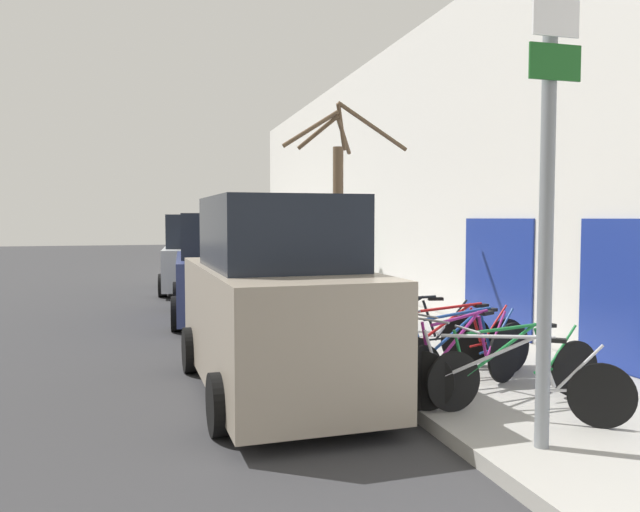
{
  "coord_description": "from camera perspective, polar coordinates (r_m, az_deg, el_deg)",
  "views": [
    {
      "loc": [
        -1.7,
        -1.07,
        2.16
      ],
      "look_at": [
        0.65,
        7.46,
        1.62
      ],
      "focal_mm": 35.0,
      "sensor_mm": 36.0,
      "label": 1
    }
  ],
  "objects": [
    {
      "name": "bicycle_3",
      "position": [
        7.9,
        13.16,
        -8.47
      ],
      "size": [
        2.27,
        0.82,
        0.91
      ],
      "rotation": [
        0.0,
        0.0,
        1.89
      ],
      "color": "black",
      "rests_on": "sidewalk_curb"
    },
    {
      "name": "bicycle_0",
      "position": [
        6.63,
        16.91,
        -10.96
      ],
      "size": [
        1.95,
        1.34,
        0.87
      ],
      "rotation": [
        0.0,
        0.0,
        0.97
      ],
      "color": "black",
      "rests_on": "sidewalk_curb"
    },
    {
      "name": "parked_car_2",
      "position": [
        18.84,
        -11.18,
        -0.06
      ],
      "size": [
        2.33,
        4.46,
        2.26
      ],
      "rotation": [
        0.0,
        0.0,
        -0.07
      ],
      "color": "#B2B7BC",
      "rests_on": "ground"
    },
    {
      "name": "pedestrian_near",
      "position": [
        16.77,
        2.62,
        0.21
      ],
      "size": [
        0.48,
        0.41,
        1.83
      ],
      "rotation": [
        0.0,
        0.0,
        -0.1
      ],
      "color": "#333338",
      "rests_on": "sidewalk_curb"
    },
    {
      "name": "bicycle_1",
      "position": [
        7.18,
        17.53,
        -9.85
      ],
      "size": [
        2.22,
        0.44,
        0.87
      ],
      "rotation": [
        0.0,
        0.0,
        1.66
      ],
      "color": "black",
      "rests_on": "sidewalk_curb"
    },
    {
      "name": "ground_plane",
      "position": [
        12.57,
        -7.44,
        -6.45
      ],
      "size": [
        80.0,
        80.0,
        0.0
      ],
      "primitive_type": "plane",
      "color": "#333335"
    },
    {
      "name": "building_facade",
      "position": [
        16.19,
        6.62,
        7.24
      ],
      "size": [
        0.23,
        32.0,
        6.5
      ],
      "color": "silver",
      "rests_on": "ground"
    },
    {
      "name": "parked_car_1",
      "position": [
        13.54,
        -9.09,
        -1.39
      ],
      "size": [
        2.21,
        4.57,
        2.26
      ],
      "rotation": [
        0.0,
        0.0,
        -0.05
      ],
      "color": "navy",
      "rests_on": "ground"
    },
    {
      "name": "signpost",
      "position": [
        5.71,
        20.05,
        4.36
      ],
      "size": [
        0.49,
        0.14,
        3.99
      ],
      "color": "gray",
      "rests_on": "sidewalk_curb"
    },
    {
      "name": "street_tree",
      "position": [
        11.46,
        1.71,
        3.85
      ],
      "size": [
        2.41,
        1.05,
        4.13
      ],
      "color": "brown",
      "rests_on": "sidewalk_curb"
    },
    {
      "name": "parked_car_0",
      "position": [
        7.69,
        -4.14,
        -4.47
      ],
      "size": [
        2.1,
        4.39,
        2.42
      ],
      "rotation": [
        0.0,
        0.0,
        0.04
      ],
      "color": "gray",
      "rests_on": "ground"
    },
    {
      "name": "bicycle_2",
      "position": [
        7.35,
        13.22,
        -9.27
      ],
      "size": [
        2.07,
        1.09,
        0.95
      ],
      "rotation": [
        0.0,
        0.0,
        2.05
      ],
      "color": "black",
      "rests_on": "sidewalk_curb"
    },
    {
      "name": "sidewalk_curb",
      "position": [
        15.81,
        0.53,
        -4.11
      ],
      "size": [
        3.2,
        32.0,
        0.15
      ],
      "color": "#9E9B93",
      "rests_on": "ground"
    },
    {
      "name": "bicycle_4",
      "position": [
        8.31,
        12.18,
        -7.86
      ],
      "size": [
        2.34,
        0.55,
        0.91
      ],
      "rotation": [
        0.0,
        0.0,
        1.74
      ],
      "color": "black",
      "rests_on": "sidewalk_curb"
    },
    {
      "name": "bicycle_5",
      "position": [
        8.57,
        7.68,
        -7.32
      ],
      "size": [
        2.41,
        0.56,
        0.97
      ],
      "rotation": [
        0.0,
        0.0,
        1.4
      ],
      "color": "black",
      "rests_on": "sidewalk_curb"
    }
  ]
}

